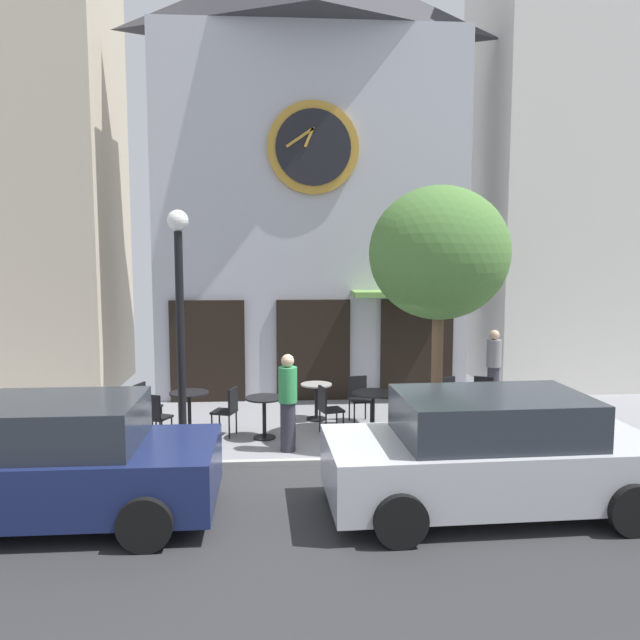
% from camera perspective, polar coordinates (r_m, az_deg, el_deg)
% --- Properties ---
extents(ground_plane, '(28.04, 10.54, 0.13)m').
position_cam_1_polar(ground_plane, '(9.66, 2.89, -14.51)').
color(ground_plane, gray).
extents(clock_building, '(7.15, 3.31, 10.28)m').
position_cam_1_polar(clock_building, '(15.39, -0.86, 13.37)').
color(clock_building, '#B2B2BC').
rests_on(clock_building, ground_plane).
extents(neighbor_building_right, '(6.83, 3.84, 11.99)m').
position_cam_1_polar(neighbor_building_right, '(18.51, 24.83, 13.77)').
color(neighbor_building_right, silver).
rests_on(neighbor_building_right, ground_plane).
extents(street_lamp, '(0.36, 0.36, 4.08)m').
position_cam_1_polar(street_lamp, '(11.03, -12.47, -0.79)').
color(street_lamp, black).
rests_on(street_lamp, ground_plane).
extents(street_tree, '(2.43, 2.19, 4.51)m').
position_cam_1_polar(street_tree, '(11.14, 10.70, 5.87)').
color(street_tree, brown).
rests_on(street_tree, ground_plane).
extents(cafe_table_leftmost, '(0.73, 0.73, 0.76)m').
position_cam_1_polar(cafe_table_leftmost, '(12.24, -11.70, -7.36)').
color(cafe_table_leftmost, black).
rests_on(cafe_table_leftmost, ground_plane).
extents(cafe_table_center, '(0.69, 0.69, 0.76)m').
position_cam_1_polar(cafe_table_center, '(11.62, -5.04, -8.05)').
color(cafe_table_center, black).
rests_on(cafe_table_center, ground_plane).
extents(cafe_table_rightmost, '(0.62, 0.62, 0.74)m').
position_cam_1_polar(cafe_table_rightmost, '(12.82, -0.33, -6.85)').
color(cafe_table_rightmost, black).
rests_on(cafe_table_rightmost, ground_plane).
extents(cafe_table_near_curb, '(0.79, 0.79, 0.77)m').
position_cam_1_polar(cafe_table_near_curb, '(11.95, 4.80, -7.44)').
color(cafe_table_near_curb, black).
rests_on(cafe_table_near_curb, ground_plane).
extents(cafe_table_center_left, '(0.78, 0.78, 0.73)m').
position_cam_1_polar(cafe_table_center_left, '(12.22, 13.78, -7.43)').
color(cafe_table_center_left, black).
rests_on(cafe_table_center_left, ground_plane).
extents(cafe_chair_outer, '(0.49, 0.49, 0.90)m').
position_cam_1_polar(cafe_chair_outer, '(11.84, 0.67, -7.77)').
color(cafe_chair_outer, black).
rests_on(cafe_chair_outer, ground_plane).
extents(cafe_chair_curbside, '(0.53, 0.53, 0.90)m').
position_cam_1_polar(cafe_chair_curbside, '(13.06, 14.45, -6.63)').
color(cafe_chair_curbside, black).
rests_on(cafe_chair_curbside, ground_plane).
extents(cafe_chair_under_awning, '(0.51, 0.51, 0.90)m').
position_cam_1_polar(cafe_chair_under_awning, '(12.53, -15.52, -7.21)').
color(cafe_chair_under_awning, black).
rests_on(cafe_chair_under_awning, ground_plane).
extents(cafe_chair_by_entrance, '(0.46, 0.46, 0.90)m').
position_cam_1_polar(cafe_chair_by_entrance, '(12.73, 3.52, -6.77)').
color(cafe_chair_by_entrance, black).
rests_on(cafe_chair_by_entrance, ground_plane).
extents(cafe_chair_facing_street, '(0.51, 0.51, 0.90)m').
position_cam_1_polar(cafe_chair_facing_street, '(11.84, -8.28, -7.83)').
color(cafe_chair_facing_street, black).
rests_on(cafe_chair_facing_street, ground_plane).
extents(cafe_chair_mid_row, '(0.53, 0.53, 0.90)m').
position_cam_1_polar(cafe_chair_mid_row, '(12.86, 11.63, -6.76)').
color(cafe_chair_mid_row, black).
rests_on(cafe_chair_mid_row, ground_plane).
extents(cafe_chair_near_lamp, '(0.54, 0.54, 0.90)m').
position_cam_1_polar(cafe_chair_near_lamp, '(11.65, -14.66, -8.21)').
color(cafe_chair_near_lamp, black).
rests_on(cafe_chair_near_lamp, ground_plane).
extents(cafe_chair_left_end, '(0.44, 0.44, 0.90)m').
position_cam_1_polar(cafe_chair_left_end, '(12.48, 17.38, -7.32)').
color(cafe_chair_left_end, black).
rests_on(cafe_chair_left_end, ground_plane).
extents(pedestrian_green, '(0.43, 0.43, 1.67)m').
position_cam_1_polar(pedestrian_green, '(10.80, -2.92, -7.33)').
color(pedestrian_green, '#2D2D38').
rests_on(pedestrian_green, ground_plane).
extents(pedestrian_grey, '(0.39, 0.39, 1.67)m').
position_cam_1_polar(pedestrian_grey, '(14.50, 15.37, -4.04)').
color(pedestrian_grey, '#2D2D38').
rests_on(pedestrian_grey, ground_plane).
extents(parked_car_navy, '(4.31, 2.05, 1.55)m').
position_cam_1_polar(parked_car_navy, '(8.82, -23.68, -11.70)').
color(parked_car_navy, navy).
rests_on(parked_car_navy, ground_plane).
extents(parked_car_silver, '(4.36, 2.14, 1.55)m').
position_cam_1_polar(parked_car_silver, '(8.74, 15.16, -11.55)').
color(parked_car_silver, '#B7BABF').
rests_on(parked_car_silver, ground_plane).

